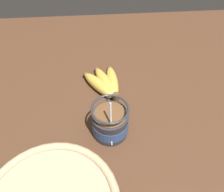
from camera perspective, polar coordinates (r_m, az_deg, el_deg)
table at (r=67.58cm, az=0.21°, el=-6.56°), size 131.54×131.54×3.42cm
coffee_mug at (r=59.98cm, az=-0.51°, el=-6.89°), size 14.28×10.13×14.41cm
banana_bunch at (r=73.68cm, az=-1.78°, el=3.43°), size 17.32×12.85×4.28cm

